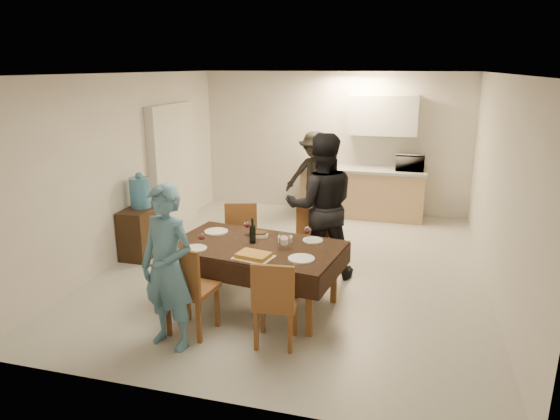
{
  "coord_description": "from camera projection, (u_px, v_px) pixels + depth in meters",
  "views": [
    {
      "loc": [
        1.47,
        -6.29,
        2.69
      ],
      "look_at": [
        -0.15,
        -0.3,
        0.89
      ],
      "focal_mm": 32.0,
      "sensor_mm": 36.0,
      "label": 1
    }
  ],
  "objects": [
    {
      "name": "floor",
      "position": [
        296.0,
        266.0,
        6.95
      ],
      "size": [
        5.0,
        6.0,
        0.02
      ],
      "primitive_type": "cube",
      "color": "#AEADA9",
      "rests_on": "ground"
    },
    {
      "name": "ceiling",
      "position": [
        298.0,
        74.0,
        6.23
      ],
      "size": [
        5.0,
        6.0,
        0.02
      ],
      "primitive_type": "cube",
      "color": "white",
      "rests_on": "wall_back"
    },
    {
      "name": "wall_back",
      "position": [
        334.0,
        143.0,
        9.37
      ],
      "size": [
        5.0,
        0.02,
        2.6
      ],
      "primitive_type": "cube",
      "color": "silver",
      "rests_on": "floor"
    },
    {
      "name": "wall_front",
      "position": [
        207.0,
        255.0,
        3.81
      ],
      "size": [
        5.0,
        0.02,
        2.6
      ],
      "primitive_type": "cube",
      "color": "silver",
      "rests_on": "floor"
    },
    {
      "name": "wall_left",
      "position": [
        129.0,
        166.0,
        7.22
      ],
      "size": [
        0.02,
        6.0,
        2.6
      ],
      "primitive_type": "cube",
      "color": "silver",
      "rests_on": "floor"
    },
    {
      "name": "wall_right",
      "position": [
        500.0,
        187.0,
        5.97
      ],
      "size": [
        0.02,
        6.0,
        2.6
      ],
      "primitive_type": "cube",
      "color": "silver",
      "rests_on": "floor"
    },
    {
      "name": "stub_partition",
      "position": [
        173.0,
        167.0,
        8.38
      ],
      "size": [
        0.15,
        1.4,
        2.1
      ],
      "primitive_type": "cube",
      "color": "silver",
      "rests_on": "floor"
    },
    {
      "name": "kitchen_base_cabinet",
      "position": [
        362.0,
        194.0,
        9.17
      ],
      "size": [
        2.2,
        0.6,
        0.86
      ],
      "primitive_type": "cube",
      "color": "tan",
      "rests_on": "floor"
    },
    {
      "name": "kitchen_worktop",
      "position": [
        363.0,
        169.0,
        9.04
      ],
      "size": [
        2.24,
        0.64,
        0.05
      ],
      "primitive_type": "cube",
      "color": "#A2A39E",
      "rests_on": "kitchen_base_cabinet"
    },
    {
      "name": "upper_cabinet",
      "position": [
        383.0,
        115.0,
        8.83
      ],
      "size": [
        1.2,
        0.34,
        0.7
      ],
      "primitive_type": "cube",
      "color": "silver",
      "rests_on": "wall_back"
    },
    {
      "name": "dining_table",
      "position": [
        256.0,
        248.0,
        5.66
      ],
      "size": [
        2.04,
        1.38,
        0.74
      ],
      "rotation": [
        0.0,
        0.0,
        -0.15
      ],
      "color": "black",
      "rests_on": "floor"
    },
    {
      "name": "chair_near_left",
      "position": [
        188.0,
        282.0,
        5.02
      ],
      "size": [
        0.5,
        0.51,
        0.53
      ],
      "rotation": [
        0.0,
        0.0,
        -0.13
      ],
      "color": "brown",
      "rests_on": "floor"
    },
    {
      "name": "chair_near_right",
      "position": [
        274.0,
        296.0,
        4.81
      ],
      "size": [
        0.45,
        0.46,
        0.5
      ],
      "rotation": [
        0.0,
        0.0,
        0.1
      ],
      "color": "brown",
      "rests_on": "floor"
    },
    {
      "name": "chair_far_left",
      "position": [
        238.0,
        236.0,
        6.42
      ],
      "size": [
        0.54,
        0.55,
        0.51
      ],
      "rotation": [
        0.0,
        0.0,
        3.44
      ],
      "color": "brown",
      "rests_on": "floor"
    },
    {
      "name": "chair_far_right",
      "position": [
        306.0,
        242.0,
        6.19
      ],
      "size": [
        0.47,
        0.47,
        0.52
      ],
      "rotation": [
        0.0,
        0.0,
        3.06
      ],
      "color": "brown",
      "rests_on": "floor"
    },
    {
      "name": "console",
      "position": [
        143.0,
        231.0,
        7.31
      ],
      "size": [
        0.39,
        0.78,
        0.72
      ],
      "primitive_type": "cube",
      "color": "black",
      "rests_on": "floor"
    },
    {
      "name": "water_jug",
      "position": [
        140.0,
        193.0,
        7.14
      ],
      "size": [
        0.29,
        0.29,
        0.44
      ],
      "primitive_type": "cylinder",
      "color": "#448ABE",
      "rests_on": "console"
    },
    {
      "name": "wine_bottle",
      "position": [
        253.0,
        231.0,
        5.67
      ],
      "size": [
        0.07,
        0.07,
        0.29
      ],
      "primitive_type": null,
      "color": "black",
      "rests_on": "dining_table"
    },
    {
      "name": "water_pitcher",
      "position": [
        284.0,
        241.0,
        5.49
      ],
      "size": [
        0.12,
        0.12,
        0.18
      ],
      "primitive_type": "cylinder",
      "color": "white",
      "rests_on": "dining_table"
    },
    {
      "name": "savoury_tart",
      "position": [
        254.0,
        255.0,
        5.27
      ],
      "size": [
        0.45,
        0.37,
        0.05
      ],
      "primitive_type": "cube",
      "rotation": [
        0.0,
        0.0,
        -0.21
      ],
      "color": "gold",
      "rests_on": "dining_table"
    },
    {
      "name": "salad_bowl",
      "position": [
        285.0,
        239.0,
        5.73
      ],
      "size": [
        0.17,
        0.17,
        0.07
      ],
      "primitive_type": "cylinder",
      "color": "white",
      "rests_on": "dining_table"
    },
    {
      "name": "mushroom_dish",
      "position": [
        259.0,
        235.0,
        5.92
      ],
      "size": [
        0.21,
        0.21,
        0.04
      ],
      "primitive_type": "cylinder",
      "color": "white",
      "rests_on": "dining_table"
    },
    {
      "name": "wine_glass_a",
      "position": [
        201.0,
        240.0,
        5.53
      ],
      "size": [
        0.08,
        0.08,
        0.18
      ],
      "primitive_type": null,
      "color": "white",
      "rests_on": "dining_table"
    },
    {
      "name": "wine_glass_b",
      "position": [
        308.0,
        234.0,
        5.72
      ],
      "size": [
        0.08,
        0.08,
        0.19
      ],
      "primitive_type": null,
      "color": "white",
      "rests_on": "dining_table"
    },
    {
      "name": "wine_glass_c",
      "position": [
        247.0,
        228.0,
        5.95
      ],
      "size": [
        0.08,
        0.08,
        0.18
      ],
      "primitive_type": null,
      "color": "white",
      "rests_on": "dining_table"
    },
    {
      "name": "plate_near_left",
      "position": [
        196.0,
        248.0,
        5.52
      ],
      "size": [
        0.25,
        0.25,
        0.01
      ],
      "primitive_type": "cylinder",
      "color": "white",
      "rests_on": "dining_table"
    },
    {
      "name": "plate_near_right",
      "position": [
        301.0,
        259.0,
        5.22
      ],
      "size": [
        0.28,
        0.28,
        0.02
      ],
      "primitive_type": "cylinder",
      "color": "white",
      "rests_on": "dining_table"
    },
    {
      "name": "plate_far_left",
      "position": [
        216.0,
        231.0,
        6.08
      ],
      "size": [
        0.29,
        0.29,
        0.02
      ],
      "primitive_type": "cylinder",
      "color": "white",
      "rests_on": "dining_table"
    },
    {
      "name": "plate_far_right",
      "position": [
        313.0,
        240.0,
        5.78
      ],
      "size": [
        0.23,
        0.23,
        0.01
      ],
      "primitive_type": "cylinder",
      "color": "white",
      "rests_on": "dining_table"
    },
    {
      "name": "microwave",
      "position": [
        410.0,
        163.0,
        8.79
      ],
      "size": [
        0.49,
        0.33,
        0.27
      ],
      "primitive_type": "imported",
      "rotation": [
        0.0,
        0.0,
        3.14
      ],
      "color": "silver",
      "rests_on": "kitchen_worktop"
    },
    {
      "name": "person_near",
      "position": [
        168.0,
        268.0,
        4.79
      ],
      "size": [
        0.68,
        0.53,
        1.65
      ],
      "primitive_type": "imported",
      "rotation": [
        0.0,
        0.0,
        -0.24
      ],
      "color": "teal",
      "rests_on": "floor"
    },
    {
      "name": "person_far",
      "position": [
        321.0,
        206.0,
        6.43
      ],
      "size": [
        1.09,
        0.96,
        1.9
      ],
      "primitive_type": "imported",
      "rotation": [
        0.0,
        0.0,
        3.44
      ],
      "color": "black",
      "rests_on": "floor"
    },
    {
      "name": "person_kitchen",
      "position": [
        315.0,
        177.0,
        8.85
      ],
      "size": [
        1.03,
        0.59,
        1.6
      ],
      "primitive_type": "imported",
      "color": "black",
      "rests_on": "floor"
    }
  ]
}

